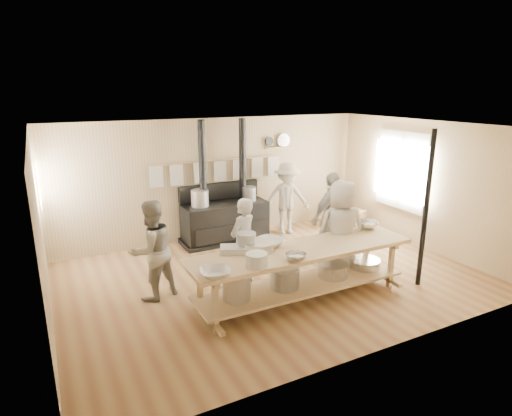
# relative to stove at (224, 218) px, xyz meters

# --- Properties ---
(ground) EXTENTS (7.00, 7.00, 0.00)m
(ground) POSITION_rel_stove_xyz_m (0.01, -2.12, -0.52)
(ground) COLOR brown
(ground) RESTS_ON ground
(room_shell) EXTENTS (7.00, 7.00, 7.00)m
(room_shell) POSITION_rel_stove_xyz_m (0.01, -2.12, 1.10)
(room_shell) COLOR tan
(room_shell) RESTS_ON ground
(window_right) EXTENTS (0.09, 1.50, 1.65)m
(window_right) POSITION_rel_stove_xyz_m (3.48, -1.52, 0.98)
(window_right) COLOR beige
(window_right) RESTS_ON ground
(left_opening) EXTENTS (0.00, 0.90, 0.90)m
(left_opening) POSITION_rel_stove_xyz_m (-3.44, -0.12, 1.08)
(left_opening) COLOR white
(left_opening) RESTS_ON ground
(stove) EXTENTS (1.90, 0.75, 2.60)m
(stove) POSITION_rel_stove_xyz_m (0.00, 0.00, 0.00)
(stove) COLOR black
(stove) RESTS_ON ground
(towel_rail) EXTENTS (3.00, 0.04, 0.47)m
(towel_rail) POSITION_rel_stove_xyz_m (0.01, 0.28, 1.04)
(towel_rail) COLOR tan
(towel_rail) RESTS_ON ground
(back_wall_shelf) EXTENTS (0.63, 0.14, 0.32)m
(back_wall_shelf) POSITION_rel_stove_xyz_m (1.47, 0.32, 1.48)
(back_wall_shelf) COLOR tan
(back_wall_shelf) RESTS_ON ground
(prep_table) EXTENTS (3.60, 0.90, 0.85)m
(prep_table) POSITION_rel_stove_xyz_m (-0.00, -3.02, -0.00)
(prep_table) COLOR tan
(prep_table) RESTS_ON ground
(support_post) EXTENTS (0.08, 0.08, 2.60)m
(support_post) POSITION_rel_stove_xyz_m (2.06, -3.47, 0.78)
(support_post) COLOR black
(support_post) RESTS_ON ground
(cook_far_left) EXTENTS (0.65, 0.56, 1.50)m
(cook_far_left) POSITION_rel_stove_xyz_m (-0.57, -2.12, 0.23)
(cook_far_left) COLOR #A8A395
(cook_far_left) RESTS_ON ground
(cook_left) EXTENTS (0.92, 0.82, 1.58)m
(cook_left) POSITION_rel_stove_xyz_m (-2.01, -1.90, 0.27)
(cook_left) COLOR #A8A395
(cook_left) RESTS_ON ground
(cook_center) EXTENTS (0.97, 0.77, 1.74)m
(cook_center) POSITION_rel_stove_xyz_m (1.02, -2.65, 0.35)
(cook_center) COLOR #A8A395
(cook_center) RESTS_ON ground
(cook_right) EXTENTS (1.06, 0.59, 1.71)m
(cook_right) POSITION_rel_stove_xyz_m (1.40, -1.92, 0.34)
(cook_right) COLOR #A8A395
(cook_right) RESTS_ON ground
(cook_by_window) EXTENTS (1.17, 0.86, 1.62)m
(cook_by_window) POSITION_rel_stove_xyz_m (1.45, -0.17, 0.29)
(cook_by_window) COLOR #A8A395
(cook_by_window) RESTS_ON ground
(chair) EXTENTS (0.56, 0.56, 0.96)m
(chair) POSITION_rel_stove_xyz_m (2.93, -0.67, -0.24)
(chair) COLOR brown
(chair) RESTS_ON ground
(bowl_white_a) EXTENTS (0.48, 0.48, 0.10)m
(bowl_white_a) POSITION_rel_stove_xyz_m (-1.54, -3.35, 0.38)
(bowl_white_a) COLOR white
(bowl_white_a) RESTS_ON prep_table
(bowl_steel_a) EXTENTS (0.43, 0.43, 0.10)m
(bowl_steel_a) POSITION_rel_stove_xyz_m (-0.32, -3.35, 0.38)
(bowl_steel_a) COLOR silver
(bowl_steel_a) RESTS_ON prep_table
(bowl_white_b) EXTENTS (0.58, 0.58, 0.11)m
(bowl_white_b) POSITION_rel_stove_xyz_m (-0.39, -2.69, 0.38)
(bowl_white_b) COLOR white
(bowl_white_b) RESTS_ON prep_table
(bowl_steel_b) EXTENTS (0.52, 0.52, 0.12)m
(bowl_steel_b) POSITION_rel_stove_xyz_m (1.56, -2.69, 0.39)
(bowl_steel_b) COLOR silver
(bowl_steel_b) RESTS_ON prep_table
(roasting_pan) EXTENTS (0.49, 0.41, 0.09)m
(roasting_pan) POSITION_rel_stove_xyz_m (-0.98, -2.69, 0.37)
(roasting_pan) COLOR #B2B2B7
(roasting_pan) RESTS_ON prep_table
(mixing_bowl_large) EXTENTS (0.47, 0.47, 0.15)m
(mixing_bowl_large) POSITION_rel_stove_xyz_m (-0.63, -2.82, 0.40)
(mixing_bowl_large) COLOR silver
(mixing_bowl_large) RESTS_ON prep_table
(bucket_galv) EXTENTS (0.38, 0.38, 0.27)m
(bucket_galv) POSITION_rel_stove_xyz_m (-0.78, -2.69, 0.47)
(bucket_galv) COLOR gray
(bucket_galv) RESTS_ON prep_table
(deep_bowl_enamel) EXTENTS (0.38, 0.38, 0.19)m
(deep_bowl_enamel) POSITION_rel_stove_xyz_m (-0.92, -3.30, 0.42)
(deep_bowl_enamel) COLOR white
(deep_bowl_enamel) RESTS_ON prep_table
(pitcher) EXTENTS (0.13, 0.13, 0.19)m
(pitcher) POSITION_rel_stove_xyz_m (1.17, -2.69, 0.43)
(pitcher) COLOR white
(pitcher) RESTS_ON prep_table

